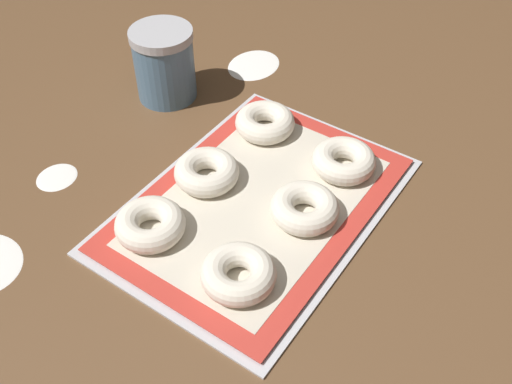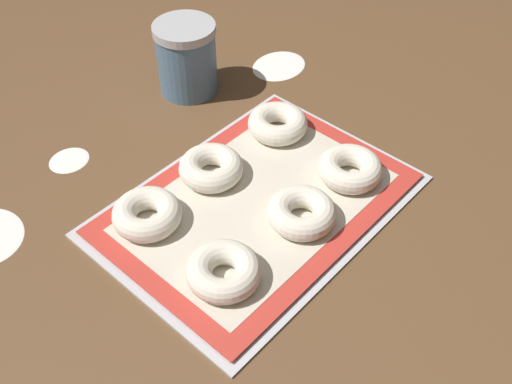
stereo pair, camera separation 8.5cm
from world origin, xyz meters
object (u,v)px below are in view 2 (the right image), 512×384
at_px(bagel_front_center, 300,214).
at_px(baking_tray, 256,203).
at_px(flour_canister, 187,58).
at_px(bagel_front_left, 224,271).
at_px(bagel_back_center, 211,168).
at_px(bagel_back_left, 147,214).
at_px(bagel_back_right, 278,124).
at_px(bagel_front_right, 350,169).

bearing_deg(bagel_front_center, baking_tray, 96.60).
relative_size(bagel_front_center, flour_canister, 0.76).
height_order(baking_tray, bagel_front_left, bagel_front_left).
relative_size(bagel_front_left, bagel_back_center, 1.00).
bearing_deg(bagel_back_left, bagel_back_center, 0.51).
bearing_deg(bagel_front_left, bagel_back_right, 27.70).
relative_size(bagel_front_left, bagel_front_right, 1.00).
xyz_separation_m(bagel_front_right, bagel_back_left, (-0.28, 0.17, 0.00)).
distance_m(bagel_front_center, bagel_back_right, 0.22).
xyz_separation_m(bagel_front_right, flour_canister, (0.01, 0.38, 0.04)).
relative_size(baking_tray, bagel_back_left, 4.58).
xyz_separation_m(baking_tray, bagel_back_right, (0.15, 0.08, 0.03)).
bearing_deg(flour_canister, bagel_back_right, -88.91).
bearing_deg(bagel_back_center, flour_canister, 54.50).
relative_size(bagel_front_right, bagel_back_left, 1.00).
bearing_deg(bagel_front_right, flour_canister, 89.08).
xyz_separation_m(bagel_front_center, bagel_back_left, (-0.15, 0.17, 0.00)).
bearing_deg(bagel_front_left, bagel_front_right, -1.49).
bearing_deg(baking_tray, flour_canister, 64.44).
distance_m(baking_tray, bagel_back_right, 0.18).
distance_m(bagel_front_left, bagel_back_center, 0.21).
distance_m(bagel_back_center, bagel_back_right, 0.16).
relative_size(baking_tray, bagel_front_right, 4.58).
distance_m(bagel_front_left, bagel_front_center, 0.15).
distance_m(bagel_front_center, bagel_front_right, 0.13).
xyz_separation_m(bagel_back_center, flour_canister, (0.15, 0.22, 0.04)).
height_order(bagel_front_left, bagel_back_right, same).
distance_m(bagel_front_left, flour_canister, 0.48).
bearing_deg(bagel_front_left, bagel_front_center, -3.84).
bearing_deg(bagel_back_right, bagel_front_left, -152.30).
bearing_deg(flour_canister, bagel_front_right, -90.92).
xyz_separation_m(bagel_front_right, bagel_back_center, (-0.15, 0.17, 0.00)).
bearing_deg(bagel_front_right, baking_tray, 151.36).
relative_size(bagel_back_right, flour_canister, 0.76).
xyz_separation_m(baking_tray, bagel_back_left, (-0.14, 0.09, 0.03)).
distance_m(baking_tray, bagel_front_center, 0.08).
bearing_deg(bagel_back_left, bagel_front_center, -48.00).
xyz_separation_m(bagel_back_left, bagel_back_right, (0.29, -0.00, 0.00)).
height_order(bagel_front_right, bagel_back_center, same).
height_order(bagel_back_left, bagel_back_right, same).
distance_m(bagel_front_left, bagel_back_left, 0.16).
height_order(bagel_front_left, bagel_front_right, same).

